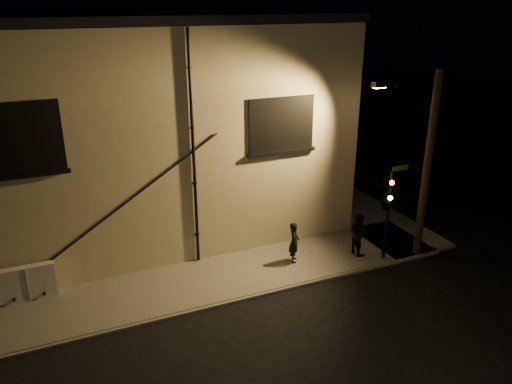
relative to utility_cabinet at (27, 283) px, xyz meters
name	(u,v)px	position (x,y,z in m)	size (l,w,h in m)	color
ground	(275,292)	(7.63, -2.70, -0.70)	(90.00, 90.00, 0.00)	black
sidewalk	(257,232)	(8.85, 1.69, -0.64)	(21.00, 16.00, 0.12)	#5F5E56
building	(127,118)	(4.63, 6.29, 3.70)	(16.20, 12.23, 8.80)	#BAB186
utility_cabinet	(27,283)	(0.00, 0.00, 0.00)	(1.77, 0.30, 1.17)	beige
pedestrian_a	(294,242)	(9.08, -1.24, 0.20)	(0.57, 0.37, 1.57)	black
pedestrian_b	(358,234)	(11.61, -1.67, 0.24)	(0.80, 0.62, 1.64)	black
traffic_signal	(387,200)	(12.09, -2.51, 1.86)	(1.28, 2.14, 3.63)	black
streetlamp_pole	(424,162)	(13.64, -2.49, 3.07)	(2.02, 1.39, 7.09)	black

